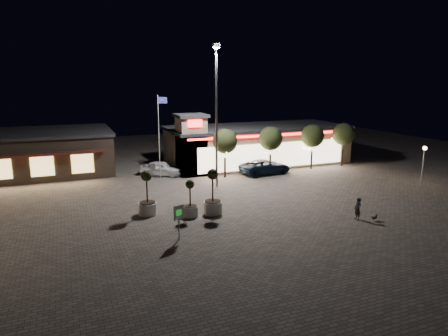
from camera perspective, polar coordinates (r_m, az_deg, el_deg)
name	(u,v)px	position (r m, az deg, el deg)	size (l,w,h in m)	color
ground	(230,217)	(28.12, 0.93, -6.98)	(90.00, 90.00, 0.00)	#6C6157
retail_building	(254,145)	(45.43, 4.33, 3.37)	(20.40, 8.40, 6.10)	tan
restaurant_building	(28,153)	(45.17, -26.23, 1.99)	(16.40, 11.00, 4.30)	#382D23
floodlight_pole	(216,108)	(34.77, -1.09, 8.60)	(0.60, 0.40, 12.38)	gray
flagpole	(160,130)	(38.65, -9.17, 5.44)	(0.95, 0.10, 8.00)	white
lamp_post_east	(424,157)	(40.78, 26.66, 1.38)	(0.36, 0.36, 3.48)	gray
string_tree_a	(225,141)	(38.65, 0.14, 3.83)	(2.42, 2.42, 4.79)	#332319
string_tree_b	(271,139)	(40.76, 6.69, 4.20)	(2.42, 2.42, 4.79)	#332319
string_tree_c	(313,136)	(43.35, 12.54, 4.47)	(2.42, 2.42, 4.79)	#332319
string_tree_d	(344,134)	(45.71, 16.70, 4.64)	(2.42, 2.42, 4.79)	#332319
pickup_truck	(265,167)	(40.76, 5.93, 0.19)	(2.48, 5.37, 1.49)	black
white_sedan	(162,168)	(40.34, -8.90, -0.05)	(1.71, 4.26, 1.45)	white
pedestrian	(358,209)	(28.78, 18.57, -5.57)	(0.56, 0.37, 1.54)	black
dog	(375,217)	(29.13, 20.76, -6.50)	(0.56, 0.35, 0.30)	#59514C
planter_left	(147,201)	(28.79, -10.88, -4.67)	(1.30, 1.30, 3.21)	silver
planter_mid	(190,205)	(28.09, -4.84, -5.30)	(1.07, 1.07, 2.63)	silver
planter_right	(213,200)	(28.50, -1.63, -4.57)	(1.33, 1.33, 3.28)	silver
valet_sign	(179,215)	(24.11, -6.48, -6.72)	(0.68, 0.26, 2.10)	gray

